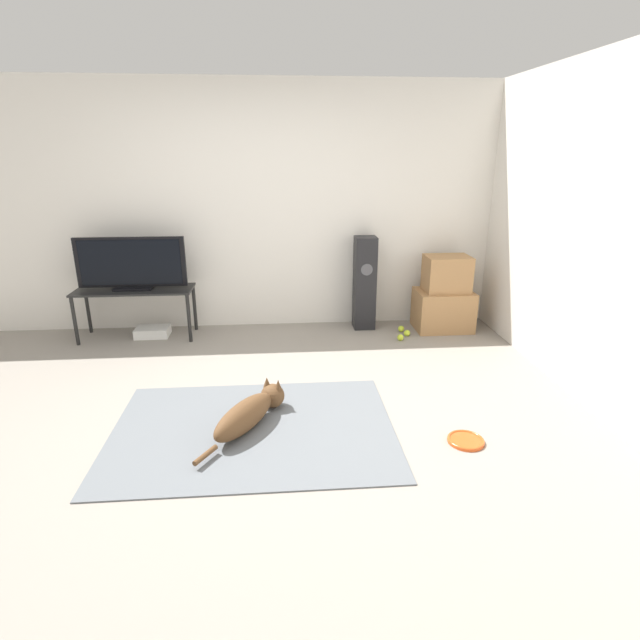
{
  "coord_description": "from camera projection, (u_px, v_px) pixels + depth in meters",
  "views": [
    {
      "loc": [
        0.26,
        -3.28,
        1.86
      ],
      "look_at": [
        0.6,
        0.84,
        0.45
      ],
      "focal_mm": 28.0,
      "sensor_mm": 36.0,
      "label": 1
    }
  ],
  "objects": [
    {
      "name": "tennis_ball_near_speaker",
      "position": [
        407.0,
        333.0,
        5.26
      ],
      "size": [
        0.07,
        0.07,
        0.07
      ],
      "color": "#C6E033",
      "rests_on": "ground_plane"
    },
    {
      "name": "cardboard_box_upper",
      "position": [
        447.0,
        274.0,
        5.28
      ],
      "size": [
        0.46,
        0.34,
        0.38
      ],
      "color": "#A87A4C",
      "rests_on": "cardboard_box_lower"
    },
    {
      "name": "frisbee",
      "position": [
        466.0,
        440.0,
        3.34
      ],
      "size": [
        0.24,
        0.24,
        0.03
      ],
      "color": "#DB511E",
      "rests_on": "ground_plane"
    },
    {
      "name": "ground_plane",
      "position": [
        248.0,
        416.0,
        3.67
      ],
      "size": [
        12.0,
        12.0,
        0.0
      ],
      "primitive_type": "plane",
      "color": "gray"
    },
    {
      "name": "tv_stand",
      "position": [
        135.0,
        295.0,
        5.1
      ],
      "size": [
        1.17,
        0.43,
        0.52
      ],
      "color": "black",
      "rests_on": "ground_plane"
    },
    {
      "name": "cardboard_box_lower",
      "position": [
        443.0,
        310.0,
        5.42
      ],
      "size": [
        0.6,
        0.44,
        0.43
      ],
      "color": "#A87A4C",
      "rests_on": "ground_plane"
    },
    {
      "name": "floor_speaker",
      "position": [
        365.0,
        283.0,
        5.38
      ],
      "size": [
        0.23,
        0.23,
        1.0
      ],
      "color": "black",
      "rests_on": "ground_plane"
    },
    {
      "name": "tv",
      "position": [
        131.0,
        264.0,
        5.0
      ],
      "size": [
        1.08,
        0.2,
        0.53
      ],
      "color": "black",
      "rests_on": "tv_stand"
    },
    {
      "name": "tennis_ball_by_boxes",
      "position": [
        401.0,
        329.0,
        5.38
      ],
      "size": [
        0.07,
        0.07,
        0.07
      ],
      "color": "#C6E033",
      "rests_on": "ground_plane"
    },
    {
      "name": "wall_right",
      "position": [
        616.0,
        239.0,
        3.47
      ],
      "size": [
        0.06,
        8.0,
        2.55
      ],
      "color": "silver",
      "rests_on": "ground_plane"
    },
    {
      "name": "area_rug",
      "position": [
        254.0,
        429.0,
        3.49
      ],
      "size": [
        1.96,
        1.4,
        0.01
      ],
      "color": "slate",
      "rests_on": "ground_plane"
    },
    {
      "name": "tennis_ball_loose_on_carpet",
      "position": [
        400.0,
        337.0,
        5.13
      ],
      "size": [
        0.07,
        0.07,
        0.07
      ],
      "color": "#C6E033",
      "rests_on": "ground_plane"
    },
    {
      "name": "wall_back",
      "position": [
        253.0,
        209.0,
        5.24
      ],
      "size": [
        8.0,
        0.06,
        2.55
      ],
      "color": "silver",
      "rests_on": "ground_plane"
    },
    {
      "name": "game_console",
      "position": [
        153.0,
        332.0,
        5.25
      ],
      "size": [
        0.34,
        0.24,
        0.1
      ],
      "color": "white",
      "rests_on": "ground_plane"
    },
    {
      "name": "dog",
      "position": [
        250.0,
        412.0,
        3.51
      ],
      "size": [
        0.57,
        0.86,
        0.24
      ],
      "color": "brown",
      "rests_on": "area_rug"
    }
  ]
}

